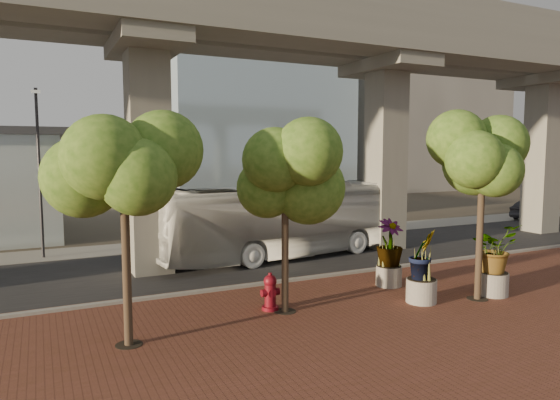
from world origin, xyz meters
name	(u,v)px	position (x,y,z in m)	size (l,w,h in m)	color
ground	(301,268)	(0.00, 0.00, 0.00)	(160.00, 160.00, 0.00)	#3E372D
brick_plaza	(431,325)	(0.00, -8.00, 0.03)	(70.00, 13.00, 0.06)	brown
asphalt_road	(280,258)	(0.00, 2.00, 0.02)	(90.00, 8.00, 0.04)	black
curb_strip	(324,276)	(0.00, -2.00, 0.08)	(70.00, 0.25, 0.16)	gray
far_sidewalk	(238,240)	(0.00, 7.50, 0.03)	(90.00, 3.00, 0.06)	gray
transit_viaduct	(280,102)	(0.00, 2.00, 7.29)	(72.00, 5.60, 12.40)	gray
midrise_block	(419,101)	(38.00, 36.00, 12.00)	(18.00, 16.00, 24.00)	#A59E94
transit_bus	(284,220)	(0.34, 2.27, 1.78)	(3.00, 12.77, 3.56)	silver
parked_car	(533,211)	(22.71, 6.00, 0.67)	(1.40, 4.05, 1.33)	black
fire_hydrant	(270,292)	(-3.66, -4.79, 0.63)	(0.59, 0.53, 1.19)	maroon
planter_front	(494,252)	(4.00, -6.70, 1.59)	(2.29, 2.29, 2.51)	gray
planter_right	(389,246)	(1.50, -4.15, 1.57)	(2.33, 2.33, 2.49)	#9C978D
planter_left	(422,258)	(1.18, -6.26, 1.54)	(2.22, 2.22, 2.44)	#A4A294
street_tree_far_west	(124,173)	(-8.16, -5.79, 4.52)	(3.54, 3.54, 6.09)	#4A382A
street_tree_near_west	(285,173)	(-3.32, -5.15, 4.41)	(3.62, 3.62, 6.02)	#4A382A
street_tree_near_east	(483,160)	(3.15, -6.82, 4.76)	(3.64, 3.64, 6.38)	#4A382A
streetlamp_west	(39,162)	(-10.04, 6.87, 4.55)	(0.39, 1.13, 7.79)	#2C2B30
streetlamp_east	(389,162)	(9.59, 6.25, 4.35)	(0.37, 1.08, 7.44)	#303035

